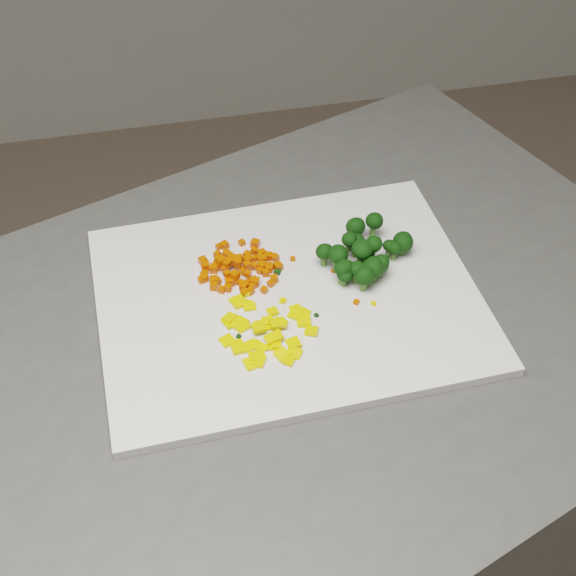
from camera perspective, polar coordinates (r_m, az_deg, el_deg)
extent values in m
cube|color=#464644|center=(1.23, 0.11, -17.19)|extent=(1.06, 0.89, 0.90)
cube|color=white|center=(0.88, 0.00, -0.71)|extent=(0.42, 0.33, 0.01)
cube|color=#CD3D02|center=(0.88, -4.23, 0.03)|extent=(0.01, 0.01, 0.01)
cube|color=#CD3D02|center=(0.90, -4.59, 1.39)|extent=(0.01, 0.01, 0.01)
cube|color=#CD3D02|center=(0.91, -1.88, 1.58)|extent=(0.01, 0.01, 0.01)
cube|color=#CD3D02|center=(0.88, -3.26, 0.06)|extent=(0.01, 0.01, 0.01)
cube|color=#CD3D02|center=(0.92, -4.41, 2.46)|extent=(0.01, 0.01, 0.01)
cube|color=#CD3D02|center=(0.90, -3.54, 1.62)|extent=(0.01, 0.01, 0.01)
cube|color=#CD3D02|center=(0.91, -4.28, 1.83)|extent=(0.01, 0.01, 0.01)
cube|color=#CD3D02|center=(0.93, -4.54, 3.04)|extent=(0.01, 0.01, 0.01)
cube|color=#CD3D02|center=(0.92, -1.84, 2.54)|extent=(0.01, 0.01, 0.01)
cube|color=#CD3D02|center=(0.92, -2.71, 2.08)|extent=(0.01, 0.01, 0.01)
cube|color=#CD3D02|center=(0.89, -4.10, 0.35)|extent=(0.01, 0.01, 0.01)
cube|color=#CD3D02|center=(0.89, -2.91, 0.39)|extent=(0.01, 0.01, 0.01)
cube|color=#CD3D02|center=(0.89, -3.37, 0.35)|extent=(0.01, 0.01, 0.01)
cube|color=#CD3D02|center=(0.90, -2.93, 1.63)|extent=(0.01, 0.01, 0.01)
cube|color=#CD3D02|center=(0.91, -5.90, 1.57)|extent=(0.01, 0.01, 0.01)
cube|color=#CD3D02|center=(0.88, -2.70, -0.23)|extent=(0.01, 0.01, 0.01)
cube|color=#CD3D02|center=(0.90, -1.99, 1.25)|extent=(0.01, 0.01, 0.01)
cube|color=#CD3D02|center=(0.92, -2.89, 2.35)|extent=(0.01, 0.01, 0.01)
cube|color=#CD3D02|center=(0.90, -6.21, 0.57)|extent=(0.01, 0.01, 0.01)
cube|color=#CD3D02|center=(0.90, -1.52, 1.52)|extent=(0.01, 0.01, 0.01)
cube|color=#CD3D02|center=(0.90, -3.24, 1.20)|extent=(0.01, 0.01, 0.01)
cube|color=#CD3D02|center=(0.89, -4.20, 0.44)|extent=(0.01, 0.01, 0.01)
cube|color=#CD3D02|center=(0.90, -4.16, 1.89)|extent=(0.01, 0.01, 0.01)
cube|color=#CD3D02|center=(0.92, -4.95, 2.14)|extent=(0.01, 0.01, 0.01)
cube|color=#CD3D02|center=(0.90, -0.71, 1.54)|extent=(0.01, 0.01, 0.01)
cube|color=#CD3D02|center=(0.92, -5.08, 1.98)|extent=(0.01, 0.01, 0.01)
cube|color=#CD3D02|center=(0.92, -1.95, 2.46)|extent=(0.01, 0.01, 0.01)
cube|color=#CD3D02|center=(0.92, -1.33, 2.29)|extent=(0.01, 0.01, 0.01)
cube|color=#CD3D02|center=(0.89, -5.29, 0.12)|extent=(0.01, 0.01, 0.01)
cube|color=#CD3D02|center=(0.89, -2.87, 1.00)|extent=(0.01, 0.01, 0.01)
cube|color=#CD3D02|center=(0.90, -4.79, 1.94)|extent=(0.01, 0.01, 0.01)
cube|color=#CD3D02|center=(0.89, -5.07, 0.49)|extent=(0.01, 0.01, 0.01)
cube|color=#CD3D02|center=(0.91, -3.55, 2.15)|extent=(0.01, 0.01, 0.01)
cube|color=#CD3D02|center=(0.89, -4.35, 1.01)|extent=(0.01, 0.01, 0.01)
cube|color=#CD3D02|center=(0.88, -1.71, -0.14)|extent=(0.01, 0.01, 0.01)
cube|color=#CD3D02|center=(0.88, -4.74, -0.12)|extent=(0.01, 0.01, 0.01)
cube|color=#CD3D02|center=(0.93, -4.96, 2.93)|extent=(0.01, 0.01, 0.01)
cube|color=#CD3D02|center=(0.90, -5.99, 0.81)|extent=(0.01, 0.01, 0.01)
cube|color=#CD3D02|center=(0.91, -1.26, 1.60)|extent=(0.01, 0.01, 0.01)
cube|color=#CD3D02|center=(0.94, -3.30, 3.23)|extent=(0.01, 0.01, 0.01)
cube|color=#CD3D02|center=(0.90, -5.99, 0.69)|extent=(0.01, 0.01, 0.01)
cube|color=#CD3D02|center=(0.92, -2.39, 2.14)|extent=(0.01, 0.01, 0.01)
cube|color=#CD3D02|center=(0.91, -2.93, 2.01)|extent=(0.01, 0.01, 0.01)
cube|color=#CD3D02|center=(0.88, -3.16, 0.09)|extent=(0.01, 0.01, 0.01)
cube|color=#CD3D02|center=(0.88, -4.31, 0.01)|extent=(0.01, 0.01, 0.01)
cube|color=#CD3D02|center=(0.91, -1.81, 2.05)|extent=(0.01, 0.01, 0.01)
cube|color=#CD3D02|center=(0.88, -2.57, 0.13)|extent=(0.01, 0.01, 0.01)
cube|color=#CD3D02|center=(0.89, -2.45, 0.48)|extent=(0.01, 0.01, 0.01)
cube|color=#CD3D02|center=(0.91, -5.08, 1.57)|extent=(0.01, 0.01, 0.01)
cube|color=#CD3D02|center=(0.92, -0.95, 2.16)|extent=(0.01, 0.01, 0.01)
cube|color=#CD3D02|center=(0.91, -5.31, 1.39)|extent=(0.01, 0.01, 0.01)
cube|color=#CD3D02|center=(0.89, -4.02, 0.68)|extent=(0.01, 0.01, 0.01)
cube|color=#CD3D02|center=(0.91, -5.06, 1.44)|extent=(0.01, 0.01, 0.01)
cube|color=#CD3D02|center=(0.92, -5.05, 2.39)|extent=(0.01, 0.01, 0.01)
cube|color=#CD3D02|center=(0.93, -2.41, 2.65)|extent=(0.01, 0.01, 0.01)
cube|color=#CD3D02|center=(0.90, -4.36, 1.72)|extent=(0.01, 0.01, 0.01)
cube|color=#CD3D02|center=(0.91, -1.25, 1.53)|extent=(0.01, 0.01, 0.01)
cube|color=#CD3D02|center=(0.91, -4.61, 1.58)|extent=(0.01, 0.01, 0.01)
cube|color=#CD3D02|center=(0.92, -1.02, 2.20)|extent=(0.01, 0.01, 0.01)
cube|color=#CD3D02|center=(0.91, -3.59, 1.60)|extent=(0.01, 0.01, 0.01)
cube|color=#CD3D02|center=(0.90, -1.33, 1.41)|extent=(0.01, 0.01, 0.01)
cube|color=#CD3D02|center=(0.88, -3.09, -0.31)|extent=(0.01, 0.01, 0.01)
cube|color=#CD3D02|center=(0.92, -6.08, 1.93)|extent=(0.01, 0.01, 0.01)
cube|color=#CD3D02|center=(0.92, -1.42, 2.28)|extent=(0.01, 0.01, 0.01)
cube|color=#CD3D02|center=(0.91, -3.95, 2.05)|extent=(0.01, 0.01, 0.01)
cube|color=#CD3D02|center=(0.90, -3.69, 1.98)|extent=(0.01, 0.01, 0.01)
cube|color=#CD3D02|center=(0.89, -1.24, 0.31)|extent=(0.01, 0.01, 0.01)
cube|color=#CD3D02|center=(0.92, -4.21, 2.32)|extent=(0.01, 0.01, 0.01)
cube|color=#CD3D02|center=(0.90, -1.60, 1.08)|extent=(0.01, 0.01, 0.01)
cube|color=#CD3D02|center=(0.90, -3.56, 1.81)|extent=(0.01, 0.01, 0.01)
cube|color=#CD3D02|center=(0.89, -2.33, 0.44)|extent=(0.01, 0.01, 0.01)
cube|color=#CD3D02|center=(0.91, -1.99, 2.09)|extent=(0.01, 0.01, 0.01)
cube|color=#CD3D02|center=(0.89, -5.31, 0.53)|extent=(0.01, 0.01, 0.01)
cube|color=#CD3D02|center=(0.92, -3.43, 2.14)|extent=(0.01, 0.01, 0.01)
cube|color=#CD3D02|center=(0.93, -2.35, 3.17)|extent=(0.01, 0.01, 0.01)
cube|color=#CD3D02|center=(0.89, -3.80, 0.92)|extent=(0.01, 0.01, 0.01)
cube|color=#CD3D02|center=(0.89, -1.00, 0.64)|extent=(0.01, 0.01, 0.01)
cube|color=#CD3D02|center=(0.91, -2.39, 1.55)|extent=(0.01, 0.01, 0.01)
cube|color=#CD3D02|center=(0.89, -3.76, 0.50)|extent=(0.01, 0.01, 0.01)
cube|color=yellow|center=(0.83, 0.39, -3.97)|extent=(0.02, 0.02, 0.01)
cube|color=yellow|center=(0.83, -2.74, -4.12)|extent=(0.02, 0.02, 0.00)
cube|color=yellow|center=(0.84, -1.48, -2.33)|extent=(0.01, 0.01, 0.00)
cube|color=yellow|center=(0.86, -2.75, -1.33)|extent=(0.01, 0.01, 0.01)
cube|color=yellow|center=(0.87, -3.21, -1.04)|extent=(0.02, 0.02, 0.01)
cube|color=yellow|center=(0.84, -2.10, -2.82)|extent=(0.01, 0.02, 0.01)
cube|color=yellow|center=(0.83, -2.05, -4.20)|extent=(0.02, 0.02, 0.01)
cube|color=yellow|center=(0.83, -0.83, -4.06)|extent=(0.01, 0.01, 0.01)
cube|color=yellow|center=(0.85, -4.19, -2.16)|extent=(0.02, 0.02, 0.01)
cube|color=yellow|center=(0.83, -3.61, -4.21)|extent=(0.02, 0.02, 0.01)
cube|color=yellow|center=(0.86, 0.57, -1.57)|extent=(0.01, 0.01, 0.01)
cube|color=yellow|center=(0.81, -2.13, -5.22)|extent=(0.02, 0.02, 0.01)
cube|color=yellow|center=(0.84, 1.68, -3.08)|extent=(0.02, 0.02, 0.01)
cube|color=yellow|center=(0.82, -2.24, -4.91)|extent=(0.02, 0.02, 0.01)
cube|color=yellow|center=(0.85, 0.50, -1.91)|extent=(0.02, 0.02, 0.01)
cube|color=yellow|center=(0.85, 1.13, -2.33)|extent=(0.02, 0.02, 0.01)
cube|color=yellow|center=(0.83, -4.34, -3.76)|extent=(0.02, 0.02, 0.00)
cube|color=yellow|center=(0.81, 0.08, -5.06)|extent=(0.02, 0.02, 0.01)
cube|color=yellow|center=(0.84, -0.73, -2.50)|extent=(0.02, 0.02, 0.01)
cube|color=yellow|center=(0.82, -0.47, -4.73)|extent=(0.02, 0.02, 0.01)
cube|color=yellow|center=(0.83, -1.03, -4.04)|extent=(0.02, 0.02, 0.01)
cube|color=yellow|center=(0.85, -3.47, -2.56)|extent=(0.02, 0.02, 0.01)
cube|color=yellow|center=(0.84, -3.30, -2.74)|extent=(0.02, 0.02, 0.01)
cube|color=yellow|center=(0.85, -4.12, -2.48)|extent=(0.02, 0.02, 0.01)
cube|color=yellow|center=(0.85, -0.66, -2.60)|extent=(0.02, 0.02, 0.00)
cube|color=yellow|center=(0.86, -1.11, -1.69)|extent=(0.01, 0.01, 0.01)
cube|color=yellow|center=(0.87, -3.55, -0.99)|extent=(0.02, 0.02, 0.00)
cube|color=yellow|center=(0.85, -1.23, -2.54)|extent=(0.02, 0.01, 0.01)
cube|color=yellow|center=(0.86, 1.07, -1.74)|extent=(0.02, 0.02, 0.01)
cube|color=yellow|center=(0.81, -2.57, -5.36)|extent=(0.02, 0.02, 0.01)
cube|color=yellow|center=(0.82, 0.42, -4.67)|extent=(0.02, 0.02, 0.01)
cube|color=yellow|center=(0.84, -1.81, -2.71)|extent=(0.02, 0.02, 0.01)
cube|color=yellow|center=(0.83, -1.03, -3.55)|extent=(0.02, 0.02, 0.01)
cube|color=black|center=(0.88, -3.12, -0.50)|extent=(0.01, 0.01, 0.00)
cube|color=yellow|center=(0.87, -0.37, -0.91)|extent=(0.01, 0.01, 0.00)
cube|color=#CD3D02|center=(0.90, -5.97, 1.04)|extent=(0.01, 0.01, 0.01)
cube|color=black|center=(0.84, -3.53, -3.46)|extent=(0.01, 0.01, 0.00)
cube|color=yellow|center=(0.88, -2.98, -0.39)|extent=(0.01, 0.01, 0.00)
cube|color=#CD3D02|center=(0.92, 0.34, 2.09)|extent=(0.01, 0.01, 0.00)
cube|color=#CD3D02|center=(0.91, -1.35, 1.59)|extent=(0.01, 0.01, 0.00)
cube|color=#CD3D02|center=(0.90, 5.09, 0.54)|extent=(0.01, 0.01, 0.00)
cube|color=black|center=(0.90, -0.76, 1.17)|extent=(0.01, 0.01, 0.00)
cube|color=#CD3D02|center=(0.87, 4.88, -1.00)|extent=(0.01, 0.01, 0.00)
cube|color=black|center=(0.86, 2.03, -1.95)|extent=(0.01, 0.01, 0.00)
cube|color=yellow|center=(0.87, 6.10, -1.12)|extent=(0.01, 0.01, 0.00)
cube|color=black|center=(0.93, 4.03, 2.66)|extent=(0.01, 0.01, 0.00)
cube|color=#CD3D02|center=(0.90, 3.23, 1.23)|extent=(0.01, 0.01, 0.00)
cube|color=yellow|center=(0.90, -3.39, 1.07)|extent=(0.01, 0.01, 0.00)
cube|color=yellow|center=(0.85, -0.31, -2.47)|extent=(0.01, 0.01, 0.00)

